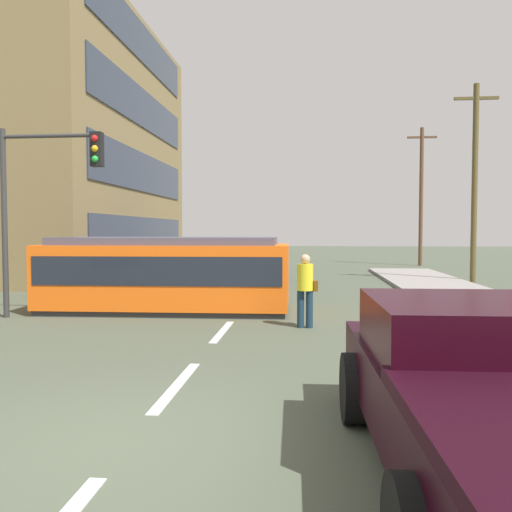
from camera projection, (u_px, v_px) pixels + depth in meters
name	position (u px, v px, depth m)	size (l,w,h in m)	color
ground_plane	(244.00, 306.00, 15.37)	(120.00, 120.00, 0.00)	#495040
lane_stripe_1	(177.00, 386.00, 7.41)	(0.16, 2.40, 0.01)	silver
lane_stripe_2	(222.00, 331.00, 11.39)	(0.16, 2.40, 0.01)	silver
lane_stripe_3	(259.00, 288.00, 20.12)	(0.16, 2.40, 0.01)	silver
lane_stripe_4	(270.00, 275.00, 26.08)	(0.16, 2.40, 0.01)	silver
corner_building	(4.00, 149.00, 27.01)	(14.93, 16.14, 12.80)	olive
streetcar_tram	(167.00, 273.00, 14.30)	(6.70, 2.72, 2.02)	orange
city_bus	(238.00, 257.00, 23.03)	(2.66, 5.23, 1.81)	#2D3A8F
pedestrian_crossing	(305.00, 286.00, 11.82)	(0.47, 0.36, 1.67)	#172F3F
pickup_truck_parked	(494.00, 396.00, 4.44)	(2.39, 5.05, 1.55)	black
parked_sedan_mid	(98.00, 275.00, 18.61)	(2.13, 4.33, 1.19)	#9E0A13
parked_sedan_far	(159.00, 264.00, 24.68)	(2.11, 4.05, 1.19)	black
parked_sedan_furthest	(181.00, 257.00, 31.37)	(1.97, 4.57, 1.19)	#A4230C
traffic_light_mast	(44.00, 185.00, 13.00)	(2.65, 0.33, 4.75)	#333333
utility_pole_mid	(475.00, 180.00, 21.92)	(1.80, 0.24, 8.32)	brown
utility_pole_far	(421.00, 194.00, 32.73)	(1.80, 0.24, 8.63)	brown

